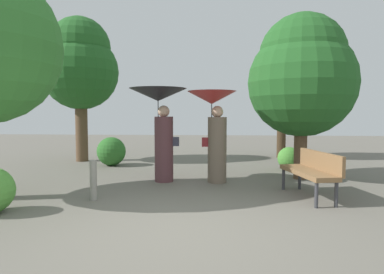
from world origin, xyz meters
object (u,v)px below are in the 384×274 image
Objects in this scene: tree_near_left at (80,65)px; tree_mid_right at (302,75)px; park_bench at (312,169)px; path_marker_post at (93,180)px; person_left at (160,114)px; tree_near_right at (282,87)px; person_right at (214,120)px.

tree_mid_right is (6.27, -2.54, -0.66)m from tree_near_left.
park_bench reaches higher than path_marker_post.
tree_near_right is (3.49, 4.44, 0.94)m from person_left.
tree_mid_right is at bearing 29.32° from path_marker_post.
person_right is at bearing -117.31° from tree_near_right.
tree_near_left reaches higher than person_left.
park_bench is (2.97, -1.26, -0.99)m from person_left.
person_left is at bearing 87.32° from person_right.
person_right is (1.19, -0.02, -0.13)m from person_left.
tree_mid_right is (-0.29, -3.89, -0.03)m from tree_near_right.
tree_near_right is at bearing 11.62° from tree_near_left.
person_left is 2.28m from path_marker_post.
tree_near_right is at bearing 163.38° from park_bench.
path_marker_post is (2.17, -4.84, -2.72)m from tree_near_left.
person_left is 3.37m from tree_mid_right.
path_marker_post is (-3.86, -0.49, -0.16)m from park_bench.
person_right is 5.54m from tree_near_left.
path_marker_post is at bearing -94.16° from park_bench.
tree_near_right is 7.87m from path_marker_post.
tree_near_left reaches higher than tree_mid_right.
tree_near_left is at bearing 114.19° from path_marker_post.
person_right is at bearing -136.45° from park_bench.
tree_near_left is at bearing 52.05° from person_right.
tree_near_right is 5.30× the size of path_marker_post.
tree_near_left is (-3.07, 3.09, 1.57)m from person_left.
park_bench is at bearing -97.36° from tree_mid_right.
tree_mid_right is at bearing -94.31° from tree_near_right.
path_marker_post is at bearing -65.81° from tree_near_left.
tree_near_left is (-6.03, 4.35, 2.56)m from park_bench.
tree_near_right is 0.98× the size of tree_mid_right.
tree_mid_right is (0.23, 1.81, 1.90)m from park_bench.
park_bench is at bearing 7.17° from path_marker_post.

